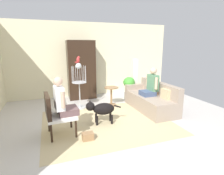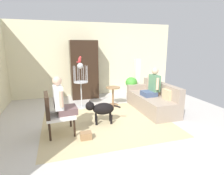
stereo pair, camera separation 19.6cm
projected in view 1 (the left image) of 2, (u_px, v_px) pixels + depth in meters
name	position (u px, v px, depth m)	size (l,w,h in m)	color
ground_plane	(115.00, 121.00, 4.64)	(7.07, 7.07, 0.00)	beige
back_wall	(89.00, 60.00, 6.92)	(6.49, 0.12, 2.74)	beige
area_rug	(107.00, 122.00, 4.58)	(3.14, 2.60, 0.01)	#C6B284
couch	(151.00, 100.00, 5.45)	(0.84, 1.91, 0.83)	gray
armchair	(55.00, 112.00, 3.79)	(0.64, 0.66, 0.93)	black
person_on_couch	(151.00, 85.00, 5.32)	(0.46, 0.55, 0.83)	#415274
person_on_armchair	(62.00, 101.00, 3.80)	(0.50, 0.57, 0.83)	brown
round_end_table	(111.00, 95.00, 5.77)	(0.45, 0.45, 0.61)	olive
dog	(101.00, 109.00, 4.42)	(0.87, 0.36, 0.60)	black
bird_cage_stand	(79.00, 84.00, 5.46)	(0.43, 0.43, 1.40)	silver
parrot	(78.00, 60.00, 5.29)	(0.17, 0.10, 0.20)	red
potted_plant	(129.00, 87.00, 6.31)	(0.41, 0.41, 0.83)	#4C5156
column_lamp	(134.00, 80.00, 6.40)	(0.20, 0.20, 1.45)	#4C4742
armoire_cabinet	(81.00, 70.00, 6.49)	(0.96, 0.56, 2.08)	black
handbag	(88.00, 136.00, 3.71)	(0.23, 0.16, 0.16)	#99724C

